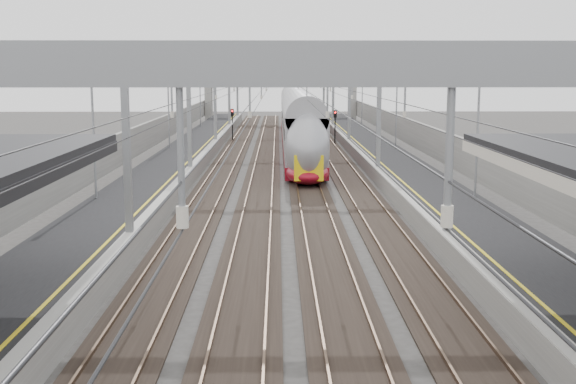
{
  "coord_description": "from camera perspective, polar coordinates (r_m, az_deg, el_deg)",
  "views": [
    {
      "loc": [
        -0.42,
        -6.0,
        7.26
      ],
      "look_at": [
        0.0,
        23.7,
        2.32
      ],
      "focal_mm": 45.0,
      "sensor_mm": 36.0,
      "label": 1
    }
  ],
  "objects": [
    {
      "name": "platform_left",
      "position": [
        52.0,
        -9.19,
        1.85
      ],
      "size": [
        4.0,
        120.0,
        1.0
      ],
      "primitive_type": "cube",
      "color": "black",
      "rests_on": "ground"
    },
    {
      "name": "platform_right",
      "position": [
        52.13,
        8.5,
        1.88
      ],
      "size": [
        4.0,
        120.0,
        1.0
      ],
      "primitive_type": "cube",
      "color": "black",
      "rests_on": "ground"
    },
    {
      "name": "tracks",
      "position": [
        51.51,
        -0.33,
        1.39
      ],
      "size": [
        11.4,
        140.0,
        0.2
      ],
      "color": "black",
      "rests_on": "ground"
    },
    {
      "name": "overhead_line",
      "position": [
        57.62,
        -0.4,
        8.33
      ],
      "size": [
        13.0,
        140.0,
        6.6
      ],
      "color": "gray",
      "rests_on": "platform_left"
    },
    {
      "name": "overbridge",
      "position": [
        106.01,
        -0.59,
        8.39
      ],
      "size": [
        22.0,
        2.2,
        6.9
      ],
      "color": "slate",
      "rests_on": "ground"
    },
    {
      "name": "wall_left",
      "position": [
        52.43,
        -12.69,
        3.01
      ],
      "size": [
        0.3,
        120.0,
        3.2
      ],
      "primitive_type": "cube",
      "color": "slate",
      "rests_on": "ground"
    },
    {
      "name": "wall_right",
      "position": [
        52.61,
        11.97,
        3.06
      ],
      "size": [
        0.3,
        120.0,
        3.2
      ],
      "primitive_type": "cube",
      "color": "slate",
      "rests_on": "ground"
    },
    {
      "name": "train",
      "position": [
        69.21,
        0.79,
        5.28
      ],
      "size": [
        2.91,
        53.03,
        4.59
      ],
      "color": "maroon",
      "rests_on": "ground"
    },
    {
      "name": "signal_green",
      "position": [
        76.35,
        -4.42,
        5.77
      ],
      "size": [
        0.32,
        0.32,
        3.48
      ],
      "color": "black",
      "rests_on": "ground"
    },
    {
      "name": "signal_red_near",
      "position": [
        80.12,
        1.79,
        5.97
      ],
      "size": [
        0.32,
        0.32,
        3.48
      ],
      "color": "black",
      "rests_on": "ground"
    },
    {
      "name": "signal_red_far",
      "position": [
        73.65,
        3.74,
        5.65
      ],
      "size": [
        0.32,
        0.32,
        3.48
      ],
      "color": "black",
      "rests_on": "ground"
    }
  ]
}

